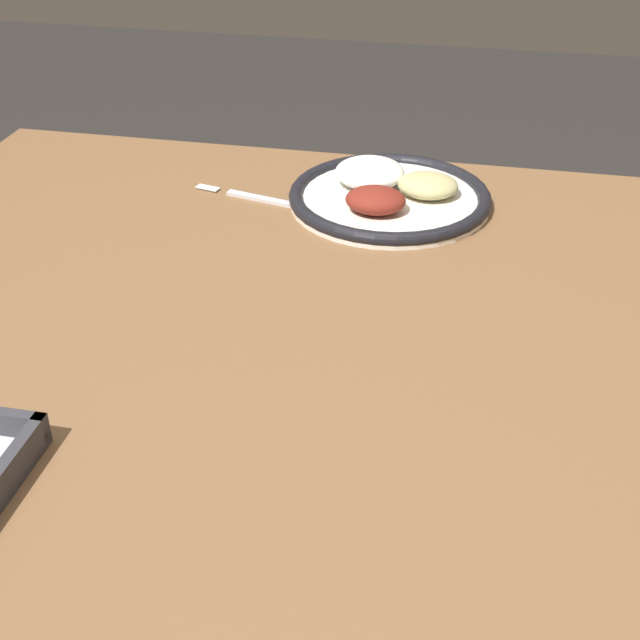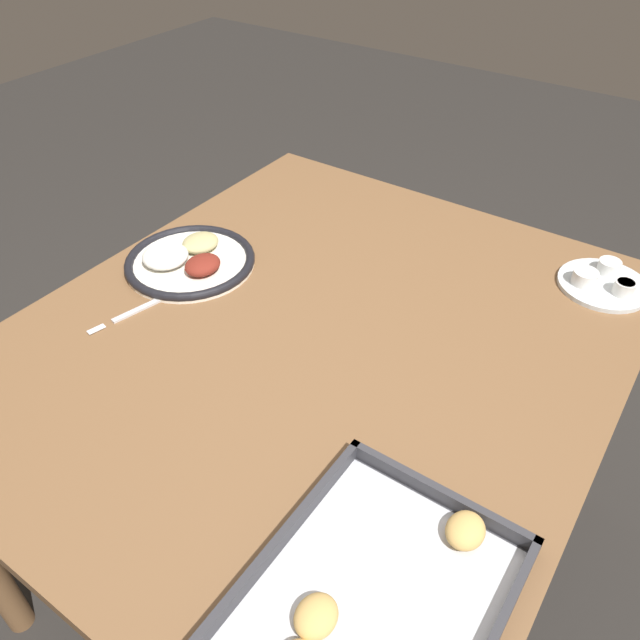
{
  "view_description": "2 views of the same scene",
  "coord_description": "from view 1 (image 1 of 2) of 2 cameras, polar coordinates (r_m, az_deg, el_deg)",
  "views": [
    {
      "loc": [
        -0.17,
        0.79,
        1.31
      ],
      "look_at": [
        -0.01,
        0.0,
        0.8
      ],
      "focal_mm": 50.0,
      "sensor_mm": 36.0,
      "label": 1
    },
    {
      "loc": [
        0.75,
        0.52,
        1.56
      ],
      "look_at": [
        -0.01,
        0.0,
        0.8
      ],
      "focal_mm": 35.0,
      "sensor_mm": 36.0,
      "label": 2
    }
  ],
  "objects": [
    {
      "name": "fork",
      "position": [
        1.29,
        -3.4,
        7.68
      ],
      "size": [
        0.21,
        0.06,
        0.0
      ],
      "rotation": [
        0.0,
        0.0,
        -0.23
      ],
      "color": "silver",
      "rests_on": "dining_table"
    },
    {
      "name": "dinner_plate",
      "position": [
        1.28,
        4.42,
        8.03
      ],
      "size": [
        0.29,
        0.29,
        0.05
      ],
      "color": "white",
      "rests_on": "dining_table"
    },
    {
      "name": "dining_table",
      "position": [
        1.03,
        -0.58,
        -5.76
      ],
      "size": [
        1.26,
        1.08,
        0.77
      ],
      "color": "brown",
      "rests_on": "ground_plane"
    }
  ]
}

